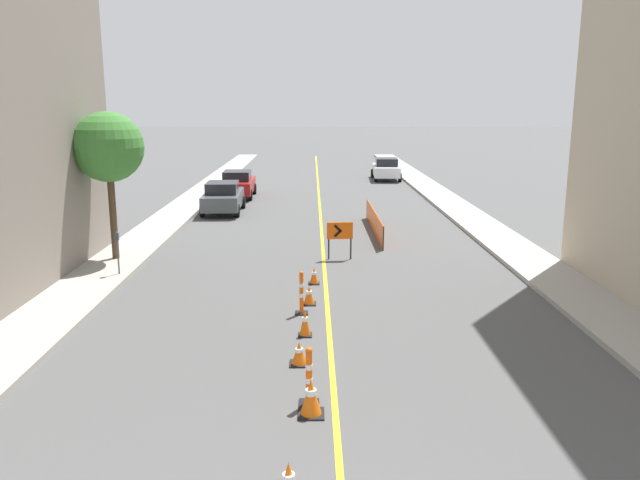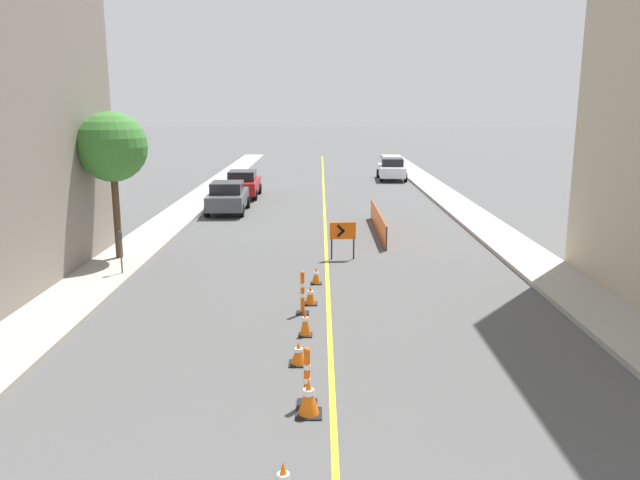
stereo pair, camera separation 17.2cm
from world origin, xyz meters
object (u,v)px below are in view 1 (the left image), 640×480
at_px(traffic_cone_fourth, 305,323).
at_px(arrow_barricade_primary, 340,233).
at_px(street_tree_left_near, 108,148).
at_px(parked_car_curb_mid, 238,184).
at_px(parking_meter_near_curb, 117,244).
at_px(delineator_post_front, 309,380).
at_px(traffic_cone_fifth, 309,295).
at_px(parked_car_curb_near, 223,197).
at_px(traffic_cone_third, 299,353).
at_px(traffic_cone_second, 311,397).
at_px(delineator_post_rear, 301,296).
at_px(parked_car_curb_far, 386,169).
at_px(traffic_cone_farthest, 314,276).

bearing_deg(traffic_cone_fourth, arrow_barricade_primary, 81.26).
bearing_deg(street_tree_left_near, parked_car_curb_mid, 80.95).
xyz_separation_m(traffic_cone_fourth, parking_meter_near_curb, (-5.99, 5.12, 0.80)).
xyz_separation_m(delineator_post_front, street_tree_left_near, (-6.84, 10.72, 3.52)).
height_order(traffic_cone_fifth, parked_car_curb_mid, parked_car_curb_mid).
distance_m(parked_car_curb_near, street_tree_left_near, 10.95).
relative_size(traffic_cone_third, street_tree_left_near, 0.10).
relative_size(traffic_cone_second, traffic_cone_fourth, 1.05).
xyz_separation_m(traffic_cone_fourth, parked_car_curb_near, (-4.37, 17.40, 0.48)).
bearing_deg(delineator_post_front, parking_meter_near_curb, 125.25).
distance_m(delineator_post_rear, parked_car_curb_far, 30.34).
bearing_deg(traffic_cone_farthest, delineator_post_front, -90.86).
bearing_deg(parking_meter_near_curb, parked_car_curb_mid, 84.36).
bearing_deg(traffic_cone_third, delineator_post_front, -83.21).
relative_size(traffic_cone_fourth, arrow_barricade_primary, 0.49).
xyz_separation_m(traffic_cone_second, parked_car_curb_near, (-4.51, 21.30, 0.46)).
xyz_separation_m(traffic_cone_fourth, delineator_post_front, (0.11, -3.52, 0.16)).
height_order(traffic_cone_second, street_tree_left_near, street_tree_left_near).
distance_m(traffic_cone_third, traffic_cone_fifth, 4.09).
distance_m(traffic_cone_second, traffic_cone_farthest, 8.32).
xyz_separation_m(traffic_cone_third, delineator_post_rear, (-0.00, 3.30, 0.26)).
xyz_separation_m(arrow_barricade_primary, parked_car_curb_near, (-5.53, 9.85, -0.16)).
xyz_separation_m(parked_car_curb_far, street_tree_left_near, (-12.32, -24.21, 3.20)).
xyz_separation_m(traffic_cone_third, parked_car_curb_far, (5.70, 33.10, 0.55)).
bearing_deg(arrow_barricade_primary, traffic_cone_farthest, -110.55).
distance_m(traffic_cone_third, parked_car_curb_near, 19.57).
xyz_separation_m(traffic_cone_third, traffic_cone_fourth, (0.11, 1.69, 0.08)).
bearing_deg(parking_meter_near_curb, parked_car_curb_near, 82.46).
distance_m(traffic_cone_fourth, delineator_post_rear, 1.63).
bearing_deg(traffic_cone_fifth, parked_car_curb_far, 79.25).
distance_m(delineator_post_front, parking_meter_near_curb, 10.59).
relative_size(arrow_barricade_primary, parked_car_curb_near, 0.31).
bearing_deg(traffic_cone_fifth, parked_car_curb_mid, 102.01).
relative_size(arrow_barricade_primary, parking_meter_near_curb, 0.98).
relative_size(traffic_cone_third, traffic_cone_fifth, 0.94).
bearing_deg(arrow_barricade_primary, parked_car_curb_far, 75.47).
bearing_deg(parked_car_curb_mid, parked_car_curb_near, -92.13).
bearing_deg(parking_meter_near_curb, street_tree_left_near, 109.50).
relative_size(parked_car_curb_far, street_tree_left_near, 0.87).
xyz_separation_m(traffic_cone_farthest, arrow_barricade_primary, (0.93, 3.13, 0.71)).
relative_size(traffic_cone_third, delineator_post_front, 0.45).
distance_m(arrow_barricade_primary, street_tree_left_near, 8.46).
relative_size(traffic_cone_third, arrow_barricade_primary, 0.37).
bearing_deg(parking_meter_near_curb, traffic_cone_fourth, -40.51).
relative_size(traffic_cone_fourth, parking_meter_near_curb, 0.48).
height_order(traffic_cone_third, delineator_post_rear, delineator_post_rear).
relative_size(traffic_cone_second, arrow_barricade_primary, 0.51).
bearing_deg(arrow_barricade_primary, traffic_cone_third, -101.82).
height_order(traffic_cone_fifth, parking_meter_near_curb, parking_meter_near_curb).
distance_m(traffic_cone_fourth, delineator_post_front, 3.52).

